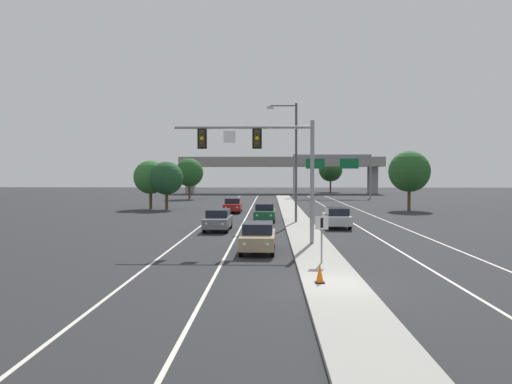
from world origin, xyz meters
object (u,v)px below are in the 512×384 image
car_oncoming_red (233,205)px  tree_far_left_b (167,178)px  median_sign_post (322,232)px  car_oncoming_green (265,212)px  tree_far_left_a (151,177)px  car_receding_silver (337,217)px  tree_far_right_b (331,170)px  tree_far_left_c (189,173)px  traffic_cone_median_nose (320,273)px  overhead_signal_mast (267,154)px  car_oncoming_tan (258,237)px  car_oncoming_grey (218,220)px  highway_sign_gantry (332,162)px  tree_far_right_a (409,172)px  street_lamp_median (293,155)px

car_oncoming_red → tree_far_left_b: 9.61m
median_sign_post → car_oncoming_green: (-2.80, 21.02, -0.77)m
tree_far_left_a → car_receding_silver: bearing=-45.7°
tree_far_right_b → tree_far_left_c: size_ratio=1.15×
car_oncoming_green → tree_far_left_b: bearing=129.9°
car_oncoming_red → tree_far_left_b: (-8.09, 4.32, 2.87)m
traffic_cone_median_nose → tree_far_left_b: tree_far_left_b is taller
median_sign_post → car_receding_silver: (2.86, 16.09, -0.77)m
tree_far_left_b → car_oncoming_green: bearing=-50.1°
tree_far_left_b → tree_far_right_b: (25.87, 54.60, 1.34)m
overhead_signal_mast → tree_far_left_c: bearing=104.1°
car_oncoming_red → car_receding_silver: (9.23, -14.58, 0.00)m
overhead_signal_mast → car_oncoming_red: size_ratio=1.83×
overhead_signal_mast → car_oncoming_tan: 5.14m
car_oncoming_grey → tree_far_left_c: 45.62m
car_oncoming_green → car_oncoming_red: same height
car_oncoming_grey → car_oncoming_tan: bearing=-71.9°
car_oncoming_red → highway_sign_gantry: bearing=64.8°
car_oncoming_tan → car_oncoming_grey: 10.30m
car_oncoming_tan → car_oncoming_red: same height
car_oncoming_red → car_receding_silver: 17.25m
tree_far_right_a → car_oncoming_green: bearing=-140.2°
median_sign_post → street_lamp_median: size_ratio=0.22×
car_oncoming_green → tree_far_right_a: bearing=39.8°
car_receding_silver → tree_far_right_b: (8.55, 73.49, 4.21)m
car_oncoming_red → traffic_cone_median_nose: bearing=-80.4°
median_sign_post → street_lamp_median: 19.72m
overhead_signal_mast → tree_far_right_b: size_ratio=1.07×
traffic_cone_median_nose → tree_far_left_a: size_ratio=0.13×
highway_sign_gantry → tree_far_left_a: (-24.84, -25.72, -2.37)m
car_oncoming_grey → tree_far_left_c: (-9.40, 44.50, 3.55)m
car_oncoming_grey → car_oncoming_red: bearing=90.5°
traffic_cone_median_nose → tree_far_right_a: size_ratio=0.11×
tree_far_left_c → car_oncoming_tan: bearing=-76.9°
tree_far_left_c → tree_far_right_a: tree_far_right_a is taller
median_sign_post → car_oncoming_grey: size_ratio=0.49×
median_sign_post → car_oncoming_tan: 5.16m
street_lamp_median → tree_far_left_b: 21.21m
street_lamp_median → car_oncoming_red: 13.80m
highway_sign_gantry → tree_far_right_a: bearing=-78.5°
overhead_signal_mast → tree_far_left_a: 32.73m
overhead_signal_mast → street_lamp_median: (2.17, 12.79, 0.42)m
car_oncoming_grey → street_lamp_median: bearing=42.5°
traffic_cone_median_nose → tree_far_left_b: (-13.96, 39.07, 3.18)m
tree_far_right_b → overhead_signal_mast: bearing=-99.5°
car_receding_silver → car_oncoming_tan: bearing=-116.2°
street_lamp_median → car_oncoming_tan: size_ratio=2.22×
median_sign_post → car_oncoming_green: size_ratio=0.49×
overhead_signal_mast → tree_far_left_c: 53.57m
overhead_signal_mast → car_oncoming_grey: overhead_signal_mast is taller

